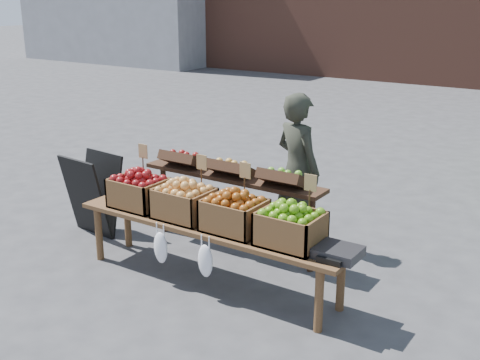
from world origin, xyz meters
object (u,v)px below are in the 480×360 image
Objects in this scene: crate_red_apples at (234,215)px; weighing_scale at (338,252)px; back_table at (232,202)px; display_bench at (209,254)px; crate_russet_pears at (184,203)px; vendor at (298,170)px; crate_green_apples at (290,229)px; chalkboard_sign at (93,194)px; crate_golden_apples at (139,193)px.

weighing_scale is at bearing 0.00° from crate_red_apples.
back_table reaches higher than display_bench.
back_table is at bearing 87.69° from crate_russet_pears.
vendor is 3.19× the size of crate_green_apples.
weighing_scale is at bearing -25.70° from back_table.
display_bench is at bearing 180.00° from crate_green_apples.
vendor reaches higher than chalkboard_sign.
weighing_scale is at bearing 0.00° from crate_golden_apples.
weighing_scale is at bearing 0.00° from crate_green_apples.
chalkboard_sign reaches higher than weighing_scale.
crate_golden_apples is at bearing 180.00° from weighing_scale.
back_table is 4.20× the size of crate_russet_pears.
vendor is 0.59× the size of display_bench.
vendor is at bearing 81.01° from display_bench.
back_table reaches higher than crate_golden_apples.
vendor reaches higher than crate_red_apples.
crate_russet_pears is 1.47× the size of weighing_scale.
chalkboard_sign is 0.43× the size of back_table.
chalkboard_sign is at bearing 164.62° from crate_golden_apples.
weighing_scale is (3.00, -0.26, 0.16)m from chalkboard_sign.
crate_green_apples is (0.63, -1.26, -0.09)m from vendor.
display_bench is at bearing 0.00° from crate_golden_apples.
back_table reaches higher than crate_green_apples.
crate_green_apples is at bearing 180.00° from weighing_scale.
vendor reaches higher than back_table.
weighing_scale is (1.05, -1.26, -0.19)m from vendor.
crate_red_apples is (0.55, 0.00, 0.00)m from crate_russet_pears.
vendor is 1.38m from display_bench.
display_bench is 7.94× the size of weighing_scale.
crate_russet_pears is at bearing -4.69° from chalkboard_sign.
vendor is 1.65m from weighing_scale.
weighing_scale is (0.43, 0.00, -0.10)m from crate_green_apples.
chalkboard_sign is 2.60m from crate_green_apples.
back_table reaches higher than crate_russet_pears.
chalkboard_sign is at bearing 175.14° from weighing_scale.
crate_russet_pears is (-0.47, -1.26, -0.09)m from vendor.
crate_golden_apples is at bearing 180.00° from crate_green_apples.
crate_red_apples reaches higher than display_bench.
display_bench is at bearing 180.00° from crate_red_apples.
display_bench is 5.40× the size of crate_golden_apples.
chalkboard_sign is at bearing 171.72° from display_bench.
crate_golden_apples is 0.55m from crate_russet_pears.
weighing_scale is (0.97, 0.00, -0.10)m from crate_red_apples.
chalkboard_sign is 3.02m from weighing_scale.
crate_golden_apples is 1.65m from crate_green_apples.
crate_red_apples is (1.10, 0.00, 0.00)m from crate_golden_apples.
vendor is 0.76m from back_table.
crate_golden_apples is at bearing 180.00° from crate_russet_pears.
crate_green_apples is (0.55, 0.00, 0.00)m from crate_red_apples.
weighing_scale is (1.50, -0.72, 0.09)m from back_table.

